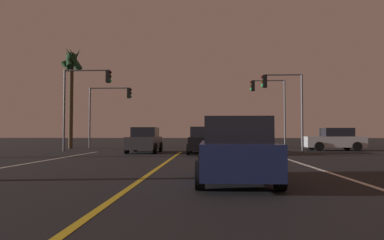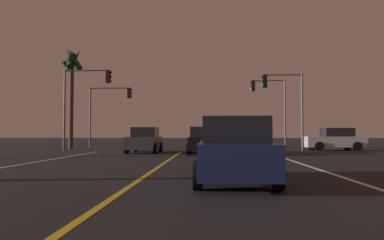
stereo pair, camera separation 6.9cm
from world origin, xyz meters
TOP-DOWN VIEW (x-y plane):
  - lane_edge_right at (5.86, 9.49)m, footprint 0.16×30.98m
  - lane_center_divider at (0.00, 9.49)m, footprint 0.16×30.98m
  - car_oncoming at (-2.37, 24.18)m, footprint 2.02×4.30m
  - car_lead_same_lane at (2.58, 9.98)m, footprint 2.02×4.30m
  - car_ahead_far at (1.61, 22.94)m, footprint 2.02×4.30m
  - car_crossing_side at (11.38, 27.49)m, footprint 4.30×2.02m
  - traffic_light_near_right at (7.14, 25.48)m, footprint 2.91×0.36m
  - traffic_light_near_left at (-6.88, 25.48)m, footprint 3.52×0.36m
  - traffic_light_far_right at (7.12, 30.98)m, footprint 3.03×0.36m
  - traffic_light_far_left at (-6.66, 30.98)m, footprint 3.79×0.36m
  - palm_tree_left_far at (-9.73, 29.89)m, footprint 2.12×2.10m

SIDE VIEW (x-z plane):
  - lane_edge_right at x=5.86m, z-range 0.00..0.01m
  - lane_center_divider at x=0.00m, z-range 0.00..0.01m
  - car_oncoming at x=-2.37m, z-range -0.03..1.67m
  - car_lead_same_lane at x=2.58m, z-range -0.03..1.67m
  - car_ahead_far at x=1.61m, z-range -0.03..1.67m
  - car_crossing_side at x=11.38m, z-range -0.03..1.67m
  - traffic_light_far_left at x=-6.66m, z-range 1.33..6.66m
  - traffic_light_near_right at x=7.14m, z-range 1.31..6.78m
  - traffic_light_far_right at x=7.12m, z-range 1.40..7.29m
  - traffic_light_near_left at x=-6.88m, z-range 1.42..7.31m
  - palm_tree_left_far at x=-9.73m, z-range 2.55..11.21m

